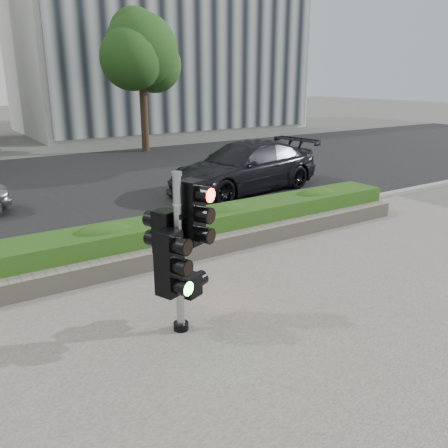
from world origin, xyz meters
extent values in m
plane|color=#51514C|center=(0.00, 0.00, 0.00)|extent=(120.00, 120.00, 0.00)
cube|color=#9E9389|center=(0.00, -2.50, 0.01)|extent=(16.00, 11.00, 0.03)
cube|color=black|center=(0.00, 10.00, 0.01)|extent=(60.00, 13.00, 0.02)
cube|color=gray|center=(0.00, 3.15, 0.06)|extent=(60.00, 0.25, 0.12)
cube|color=gray|center=(0.00, 1.90, 0.20)|extent=(12.00, 0.32, 0.34)
cube|color=#467E27|center=(0.00, 2.55, 0.37)|extent=(12.00, 1.00, 0.68)
cube|color=#B7B7B2|center=(11.00, 25.00, 6.00)|extent=(18.00, 10.00, 12.00)
cylinder|color=black|center=(5.50, 15.50, 1.79)|extent=(0.36, 0.36, 3.58)
sphere|color=#124017|center=(5.50, 15.50, 4.61)|extent=(3.33, 3.33, 3.33)
sphere|color=#124017|center=(6.27, 15.82, 3.97)|extent=(2.56, 2.56, 2.56)
sphere|color=#124017|center=(4.86, 15.12, 4.22)|extent=(2.82, 2.82, 2.82)
sphere|color=#124017|center=(5.50, 16.14, 5.38)|extent=(2.30, 2.30, 2.30)
cylinder|color=black|center=(-1.15, -0.39, 0.08)|extent=(0.22, 0.22, 0.11)
cylinder|color=gray|center=(-1.15, -0.39, 1.13)|extent=(0.11, 0.11, 2.21)
cylinder|color=gray|center=(-1.15, -0.39, 2.26)|extent=(0.14, 0.14, 0.05)
cube|color=#FF1107|center=(-0.91, -0.33, 1.70)|extent=(0.36, 0.36, 0.88)
cube|color=#14E51E|center=(-1.37, -0.52, 1.13)|extent=(0.36, 0.36, 0.88)
cube|color=black|center=(-1.22, -0.15, 1.43)|extent=(0.36, 0.36, 0.60)
cube|color=orange|center=(-0.95, -0.28, 0.62)|extent=(0.36, 0.36, 0.32)
imported|color=black|center=(4.61, 6.11, 0.77)|extent=(5.42, 2.78, 1.51)
camera|label=1|loc=(-3.91, -5.70, 3.44)|focal=38.00mm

